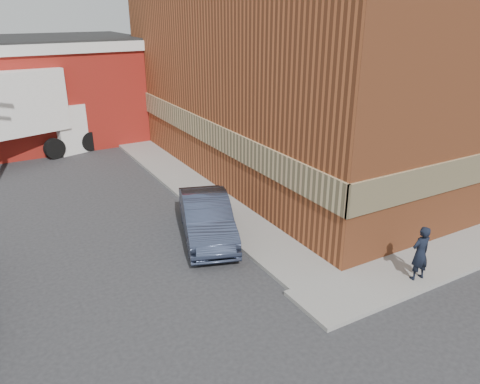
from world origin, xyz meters
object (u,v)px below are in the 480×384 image
box_truck (4,110)px  man (420,253)px  sedan (207,218)px  brick_building (335,62)px

box_truck → man: bearing=-79.9°
man → sedan: 6.60m
brick_building → sedan: bearing=-151.9°
man → box_truck: 19.61m
sedan → man: bearing=-35.7°
brick_building → sedan: (-9.30, -4.97, -3.97)m
brick_building → box_truck: (-14.04, 7.24, -2.15)m
box_truck → sedan: bearing=-84.8°
brick_building → man: brick_building is taller
man → box_truck: box_truck is taller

